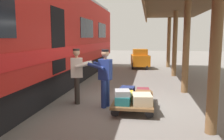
# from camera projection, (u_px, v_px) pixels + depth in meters

# --- Properties ---
(ground_plane) EXTENTS (60.00, 60.00, 0.00)m
(ground_plane) POSITION_uv_depth(u_px,v_px,m) (128.00, 104.00, 7.24)
(ground_plane) COLOR slate
(train_car) EXTENTS (3.02, 19.90, 4.00)m
(train_car) POSITION_uv_depth(u_px,v_px,m) (14.00, 37.00, 7.52)
(train_car) COLOR #B21E19
(train_car) RESTS_ON ground_plane
(luggage_cart) EXTENTS (1.11, 2.04, 0.29)m
(luggage_cart) POSITION_uv_depth(u_px,v_px,m) (134.00, 100.00, 6.83)
(luggage_cart) COLOR brown
(luggage_cart) RESTS_ON ground_plane
(suitcase_navy_fabric) EXTENTS (0.47, 0.53, 0.21)m
(suitcase_navy_fabric) POSITION_uv_depth(u_px,v_px,m) (127.00, 90.00, 7.40)
(suitcase_navy_fabric) COLOR navy
(suitcase_navy_fabric) RESTS_ON luggage_cart
(suitcase_teal_softside) EXTENTS (0.39, 0.63, 0.22)m
(suitcase_teal_softside) POSITION_uv_depth(u_px,v_px,m) (123.00, 99.00, 6.30)
(suitcase_teal_softside) COLOR #1E666B
(suitcase_teal_softside) RESTS_ON luggage_cart
(suitcase_yellow_case) EXTENTS (0.50, 0.53, 0.19)m
(suitcase_yellow_case) POSITION_uv_depth(u_px,v_px,m) (125.00, 95.00, 6.85)
(suitcase_yellow_case) COLOR gold
(suitcase_yellow_case) RESTS_ON luggage_cart
(suitcase_burgundy_valise) EXTENTS (0.42, 0.57, 0.17)m
(suitcase_burgundy_valise) POSITION_uv_depth(u_px,v_px,m) (143.00, 91.00, 7.33)
(suitcase_burgundy_valise) COLOR maroon
(suitcase_burgundy_valise) RESTS_ON luggage_cart
(suitcase_brown_leather) EXTENTS (0.49, 0.58, 0.21)m
(suitcase_brown_leather) POSITION_uv_depth(u_px,v_px,m) (143.00, 95.00, 6.78)
(suitcase_brown_leather) COLOR brown
(suitcase_brown_leather) RESTS_ON luggage_cart
(suitcase_cream_canvas) EXTENTS (0.57, 0.68, 0.27)m
(suitcase_cream_canvas) POSITION_uv_depth(u_px,v_px,m) (142.00, 99.00, 6.22)
(suitcase_cream_canvas) COLOR beige
(suitcase_cream_canvas) RESTS_ON luggage_cart
(suitcase_gray_aluminum) EXTENTS (0.46, 0.52, 0.15)m
(suitcase_gray_aluminum) POSITION_uv_depth(u_px,v_px,m) (122.00, 93.00, 6.25)
(suitcase_gray_aluminum) COLOR #9EA0A5
(suitcase_gray_aluminum) RESTS_ON suitcase_teal_softside
(porter_in_overalls) EXTENTS (0.73, 0.56, 1.70)m
(porter_in_overalls) POSITION_uv_depth(u_px,v_px,m) (105.00, 76.00, 6.86)
(porter_in_overalls) COLOR navy
(porter_in_overalls) RESTS_ON ground_plane
(porter_by_door) EXTENTS (0.73, 0.56, 1.70)m
(porter_by_door) POSITION_uv_depth(u_px,v_px,m) (77.00, 74.00, 7.27)
(porter_by_door) COLOR #332D28
(porter_by_door) RESTS_ON ground_plane
(baggage_tug) EXTENTS (1.35, 1.85, 1.30)m
(baggage_tug) POSITION_uv_depth(u_px,v_px,m) (140.00, 59.00, 15.46)
(baggage_tug) COLOR orange
(baggage_tug) RESTS_ON ground_plane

